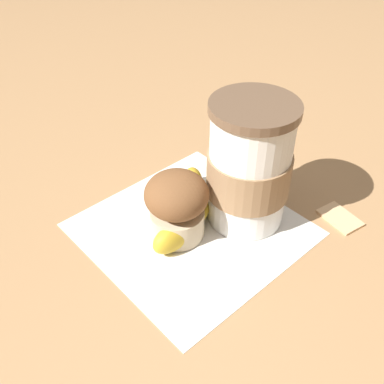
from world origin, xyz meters
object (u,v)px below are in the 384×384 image
muffin (177,204)px  banana (189,210)px  sugar_packet (340,217)px  coffee_cup (249,167)px

muffin → banana: (-0.03, -0.00, -0.03)m
muffin → banana: 0.04m
banana → sugar_packet: (-0.11, 0.15, -0.01)m
muffin → banana: bearing=-176.2°
banana → muffin: bearing=3.8°
coffee_cup → sugar_packet: (-0.06, 0.10, -0.07)m
muffin → coffee_cup: bearing=145.3°
coffee_cup → banana: size_ratio=1.01×
coffee_cup → sugar_packet: bearing=121.6°
coffee_cup → banana: (0.05, -0.05, -0.06)m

